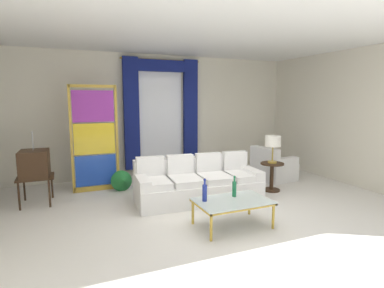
# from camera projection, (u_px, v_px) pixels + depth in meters

# --- Properties ---
(ground_plane) EXTENTS (16.00, 16.00, 0.00)m
(ground_plane) POSITION_uv_depth(u_px,v_px,m) (212.00, 211.00, 5.29)
(ground_plane) COLOR white
(wall_rear) EXTENTS (8.00, 0.12, 3.00)m
(wall_rear) POSITION_uv_depth(u_px,v_px,m) (159.00, 115.00, 7.86)
(wall_rear) COLOR silver
(wall_rear) RESTS_ON ground
(wall_right) EXTENTS (0.12, 7.00, 3.00)m
(wall_right) POSITION_uv_depth(u_px,v_px,m) (344.00, 117.00, 7.03)
(wall_right) COLOR silver
(wall_right) RESTS_ON ground
(ceiling_slab) EXTENTS (8.00, 7.60, 0.04)m
(ceiling_slab) POSITION_uv_depth(u_px,v_px,m) (194.00, 37.00, 5.58)
(ceiling_slab) COLOR white
(curtained_window) EXTENTS (2.00, 0.17, 2.70)m
(curtained_window) POSITION_uv_depth(u_px,v_px,m) (162.00, 106.00, 7.68)
(curtained_window) COLOR white
(curtained_window) RESTS_ON ground
(couch_white_long) EXTENTS (2.40, 1.09, 0.86)m
(couch_white_long) POSITION_uv_depth(u_px,v_px,m) (197.00, 184.00, 5.87)
(couch_white_long) COLOR white
(couch_white_long) RESTS_ON ground
(coffee_table) EXTENTS (1.11, 0.71, 0.41)m
(coffee_table) POSITION_uv_depth(u_px,v_px,m) (232.00, 203.00, 4.62)
(coffee_table) COLOR silver
(coffee_table) RESTS_ON ground
(bottle_blue_decanter) EXTENTS (0.07, 0.07, 0.33)m
(bottle_blue_decanter) POSITION_uv_depth(u_px,v_px,m) (234.00, 188.00, 4.78)
(bottle_blue_decanter) COLOR #196B3D
(bottle_blue_decanter) RESTS_ON coffee_table
(bottle_crystal_tall) EXTENTS (0.07, 0.07, 0.34)m
(bottle_crystal_tall) POSITION_uv_depth(u_px,v_px,m) (205.00, 192.00, 4.55)
(bottle_crystal_tall) COLOR navy
(bottle_crystal_tall) RESTS_ON coffee_table
(vintage_tv) EXTENTS (0.62, 0.62, 1.35)m
(vintage_tv) POSITION_uv_depth(u_px,v_px,m) (34.00, 165.00, 5.57)
(vintage_tv) COLOR #382314
(vintage_tv) RESTS_ON ground
(armchair_white) EXTENTS (0.91, 0.90, 0.80)m
(armchair_white) POSITION_uv_depth(u_px,v_px,m) (272.00, 168.00, 7.31)
(armchair_white) COLOR white
(armchair_white) RESTS_ON ground
(stained_glass_divider) EXTENTS (0.95, 0.05, 2.20)m
(stained_glass_divider) POSITION_uv_depth(u_px,v_px,m) (95.00, 141.00, 6.35)
(stained_glass_divider) COLOR gold
(stained_glass_divider) RESTS_ON ground
(peacock_figurine) EXTENTS (0.44, 0.60, 0.50)m
(peacock_figurine) POSITION_uv_depth(u_px,v_px,m) (122.00, 181.00, 6.39)
(peacock_figurine) COLOR beige
(peacock_figurine) RESTS_ON ground
(round_side_table) EXTENTS (0.48, 0.48, 0.59)m
(round_side_table) POSITION_uv_depth(u_px,v_px,m) (272.00, 174.00, 6.44)
(round_side_table) COLOR #382314
(round_side_table) RESTS_ON ground
(table_lamp_brass) EXTENTS (0.32, 0.32, 0.57)m
(table_lamp_brass) POSITION_uv_depth(u_px,v_px,m) (273.00, 142.00, 6.34)
(table_lamp_brass) COLOR #B29338
(table_lamp_brass) RESTS_ON round_side_table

